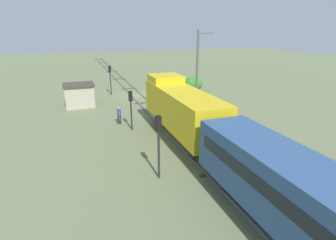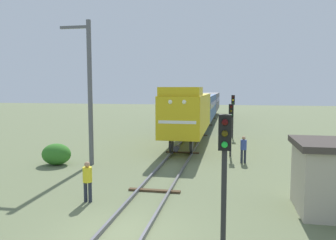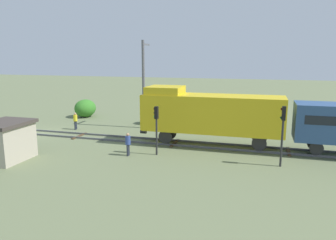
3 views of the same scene
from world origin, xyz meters
name	(u,v)px [view 2 (image 2 of 3)]	position (x,y,z in m)	size (l,w,h in m)	color
ground_plane	(123,235)	(0.00, 0.00, 0.00)	(161.58, 161.58, 0.00)	#66704C
railway_track	(123,233)	(0.00, 0.00, 0.07)	(2.40, 107.72, 0.16)	#595960
locomotive	(188,112)	(0.00, 16.32, 2.77)	(2.90, 11.60, 4.60)	gold
passenger_car_leading	(202,106)	(0.00, 29.66, 2.52)	(2.84, 14.00, 3.66)	#2D4C7A
passenger_car_trailing	(209,101)	(0.00, 44.26, 2.52)	(2.84, 14.00, 3.66)	#4C4C51
traffic_signal_near	(224,163)	(3.20, -1.41, 2.83)	(0.32, 0.34, 4.06)	#262628
traffic_signal_mid	(231,120)	(3.40, 12.99, 2.53)	(0.32, 0.34, 3.61)	#262628
traffic_signal_far	(233,108)	(3.60, 21.67, 2.80)	(0.32, 0.34, 4.02)	#262628
worker_near_track	(87,178)	(-2.40, 2.65, 1.00)	(0.38, 0.38, 1.70)	#262B38
worker_by_signal	(243,147)	(4.20, 11.06, 1.00)	(0.38, 0.38, 1.70)	#262B38
catenary_mast	(89,90)	(-5.06, 8.91, 4.61)	(1.94, 0.28, 8.71)	#595960
bush_mid	(56,154)	(-7.10, 8.48, 0.65)	(1.80, 1.47, 1.31)	#337626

